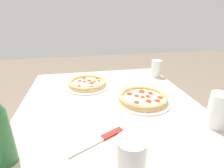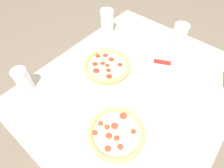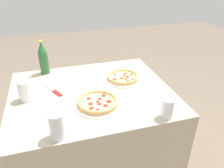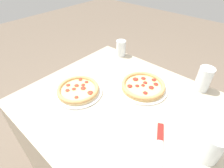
% 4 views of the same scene
% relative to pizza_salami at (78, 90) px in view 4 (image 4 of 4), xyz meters
% --- Properties ---
extents(table, '(1.06, 0.88, 0.70)m').
position_rel_pizza_salami_xyz_m(table, '(0.26, 0.10, -0.37)').
color(table, '#B7A88E').
rests_on(table, ground_plane).
extents(pizza_salami, '(0.27, 0.27, 0.04)m').
position_rel_pizza_salami_xyz_m(pizza_salami, '(0.00, 0.00, 0.00)').
color(pizza_salami, silver).
rests_on(pizza_salami, table).
extents(pizza_margherita, '(0.28, 0.28, 0.04)m').
position_rel_pizza_salami_xyz_m(pizza_margherita, '(0.25, 0.27, 0.00)').
color(pizza_margherita, white).
rests_on(pizza_margherita, table).
extents(glass_mango_juice, '(0.07, 0.07, 0.12)m').
position_rel_pizza_salami_xyz_m(glass_mango_juice, '(-0.09, 0.49, 0.03)').
color(glass_mango_juice, white).
rests_on(glass_mango_juice, table).
extents(glass_iced_tea, '(0.08, 0.08, 0.13)m').
position_rel_pizza_salami_xyz_m(glass_iced_tea, '(0.67, 0.08, 0.04)').
color(glass_iced_tea, white).
rests_on(glass_iced_tea, table).
extents(glass_orange_juice, '(0.08, 0.08, 0.14)m').
position_rel_pizza_salami_xyz_m(glass_orange_juice, '(0.50, 0.48, 0.05)').
color(glass_orange_juice, white).
rests_on(glass_orange_juice, table).
extents(knife, '(0.13, 0.21, 0.01)m').
position_rel_pizza_salami_xyz_m(knife, '(0.51, 0.01, -0.01)').
color(knife, maroon).
rests_on(knife, table).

